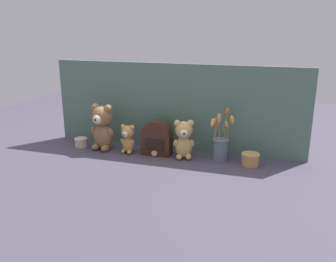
{
  "coord_description": "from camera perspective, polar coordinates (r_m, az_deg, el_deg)",
  "views": [
    {
      "loc": [
        0.64,
        -2.01,
        0.8
      ],
      "look_at": [
        0.0,
        0.02,
        0.16
      ],
      "focal_mm": 38.0,
      "sensor_mm": 36.0,
      "label": 1
    }
  ],
  "objects": [
    {
      "name": "ground_plane",
      "position": [
        2.26,
        -0.15,
        -4.14
      ],
      "size": [
        4.0,
        4.0,
        0.0
      ],
      "primitive_type": "plane",
      "color": "#3D3847"
    },
    {
      "name": "backdrop_wall",
      "position": [
        2.33,
        1.09,
        3.82
      ],
      "size": [
        1.69,
        0.02,
        0.57
      ],
      "color": "#4C6B5B",
      "rests_on": "ground"
    },
    {
      "name": "teddy_bear_large",
      "position": [
        2.38,
        -10.46,
        0.79
      ],
      "size": [
        0.17,
        0.16,
        0.31
      ],
      "color": "olive",
      "rests_on": "ground"
    },
    {
      "name": "teddy_bear_medium",
      "position": [
        2.2,
        2.55,
        -1.2
      ],
      "size": [
        0.14,
        0.13,
        0.25
      ],
      "color": "tan",
      "rests_on": "ground"
    },
    {
      "name": "teddy_bear_small",
      "position": [
        2.31,
        -6.48,
        -1.16
      ],
      "size": [
        0.1,
        0.1,
        0.19
      ],
      "color": "tan",
      "rests_on": "ground"
    },
    {
      "name": "flower_vase",
      "position": [
        2.2,
        8.45,
        -2.19
      ],
      "size": [
        0.15,
        0.14,
        0.33
      ],
      "color": "slate",
      "rests_on": "ground"
    },
    {
      "name": "vintage_radio",
      "position": [
        2.27,
        -1.82,
        -1.29
      ],
      "size": [
        0.19,
        0.1,
        0.22
      ],
      "color": "#381E14",
      "rests_on": "ground"
    },
    {
      "name": "decorative_tin_tall",
      "position": [
        2.17,
        13.06,
        -4.44
      ],
      "size": [
        0.11,
        0.11,
        0.07
      ],
      "color": "tan",
      "rests_on": "ground"
    },
    {
      "name": "decorative_tin_short",
      "position": [
        2.5,
        -13.77,
        -1.78
      ],
      "size": [
        0.09,
        0.09,
        0.06
      ],
      "color": "beige",
      "rests_on": "ground"
    }
  ]
}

